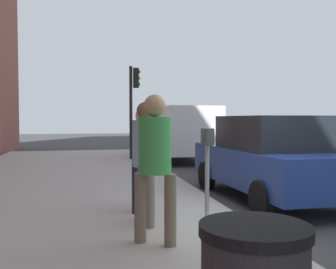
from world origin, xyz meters
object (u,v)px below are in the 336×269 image
pedestrian_at_meter (146,152)px  parked_sedan_near (270,158)px  parking_meter (207,153)px  parking_officer (143,151)px  parked_van_far (179,130)px  pedestrian_bystander (155,155)px  traffic_signal (133,97)px

pedestrian_at_meter → parked_sedan_near: 3.47m
parking_meter → parking_officer: 1.12m
parked_sedan_near → parked_van_far: parked_van_far is taller
parking_meter → parked_sedan_near: (1.67, -1.91, -0.27)m
parking_meter → pedestrian_bystander: size_ratio=0.76×
parking_meter → parked_van_far: parked_van_far is taller
traffic_signal → parking_officer: bearing=174.1°
parked_van_far → parking_meter: bearing=168.9°
pedestrian_at_meter → parked_sedan_near: size_ratio=0.41×
traffic_signal → parked_sedan_near: bearing=-165.4°
parking_meter → traffic_signal: 9.28m
parking_officer → parking_meter: bearing=9.9°
parked_sedan_near → parking_meter: bearing=131.2°
pedestrian_at_meter → traffic_signal: bearing=77.6°
parking_officer → pedestrian_bystander: bearing=-49.0°
pedestrian_bystander → traffic_signal: 10.40m
parked_van_far → parked_sedan_near: bearing=-180.0°
pedestrian_at_meter → parked_sedan_near: bearing=25.8°
parking_officer → traffic_signal: bearing=128.6°
parking_meter → parking_officer: (0.64, 0.92, 0.00)m
parking_officer → traffic_signal: traffic_signal is taller
traffic_signal → pedestrian_bystander: bearing=174.5°
traffic_signal → parking_meter: bearing=-179.8°
parked_sedan_near → pedestrian_at_meter: bearing=122.3°
parked_van_far → traffic_signal: 2.42m
parking_officer → parked_sedan_near: size_ratio=0.39×
pedestrian_at_meter → parked_van_far: 10.30m
pedestrian_at_meter → parking_officer: (0.81, -0.08, -0.05)m
parking_meter → pedestrian_at_meter: pedestrian_at_meter is taller
pedestrian_at_meter → parking_officer: bearing=77.9°
parking_meter → traffic_signal: size_ratio=0.39×
pedestrian_at_meter → parking_meter: bearing=3.2°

